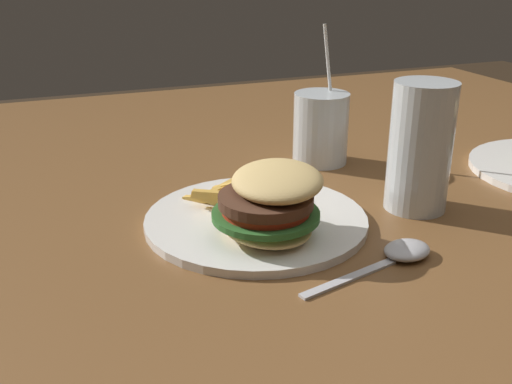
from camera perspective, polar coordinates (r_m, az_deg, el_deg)
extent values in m
cube|color=brown|center=(0.86, 11.15, -0.12)|extent=(1.38, 1.35, 0.03)
cylinder|color=brown|center=(1.79, 16.34, -1.05)|extent=(0.08, 0.08, 0.68)
cylinder|color=white|center=(0.71, 0.00, -2.67)|extent=(0.26, 0.26, 0.01)
ellipsoid|color=#DBB770|center=(0.66, 0.93, -3.26)|extent=(0.13, 0.12, 0.02)
cylinder|color=#2D6628|center=(0.66, 0.94, -2.16)|extent=(0.14, 0.14, 0.01)
cylinder|color=red|center=(0.65, 0.94, -1.56)|extent=(0.12, 0.12, 0.01)
cylinder|color=#4C2D1E|center=(0.65, 0.95, -0.75)|extent=(0.12, 0.12, 0.01)
ellipsoid|color=#DBB770|center=(0.65, 1.98, 1.11)|extent=(0.13, 0.12, 0.04)
cube|color=gold|center=(0.77, -2.90, 0.51)|extent=(0.06, 0.06, 0.01)
cube|color=gold|center=(0.75, -1.34, -0.05)|extent=(0.05, 0.04, 0.01)
cube|color=gold|center=(0.73, -1.22, -0.04)|extent=(0.08, 0.04, 0.01)
cube|color=gold|center=(0.74, 2.20, -0.48)|extent=(0.09, 0.02, 0.03)
cube|color=gold|center=(0.79, 0.10, 1.00)|extent=(0.04, 0.05, 0.01)
cube|color=gold|center=(0.75, -4.53, -0.65)|extent=(0.06, 0.06, 0.02)
cube|color=gold|center=(0.73, -0.34, -0.29)|extent=(0.03, 0.08, 0.01)
cube|color=gold|center=(0.73, -0.40, 0.57)|extent=(0.06, 0.02, 0.02)
cube|color=gold|center=(0.73, -3.23, -1.08)|extent=(0.05, 0.07, 0.03)
cube|color=gold|center=(0.75, -1.61, 0.68)|extent=(0.06, 0.06, 0.03)
cube|color=gold|center=(0.74, -0.86, -0.24)|extent=(0.06, 0.02, 0.03)
cube|color=gold|center=(0.74, -2.29, 0.11)|extent=(0.08, 0.03, 0.03)
cube|color=gold|center=(0.73, -2.96, -0.35)|extent=(0.04, 0.07, 0.01)
cylinder|color=silver|center=(0.76, 15.34, 4.14)|extent=(0.08, 0.08, 0.16)
cylinder|color=gold|center=(0.76, 15.30, 3.76)|extent=(0.07, 0.07, 0.15)
cylinder|color=silver|center=(0.91, 6.18, 6.06)|extent=(0.08, 0.08, 0.11)
cylinder|color=#EFA819|center=(0.92, 6.16, 5.49)|extent=(0.07, 0.07, 0.09)
cylinder|color=white|center=(0.92, 7.12, 9.28)|extent=(0.03, 0.02, 0.20)
ellipsoid|color=silver|center=(0.66, 14.18, -5.38)|extent=(0.06, 0.06, 0.02)
cube|color=silver|center=(0.61, 8.90, -8.10)|extent=(0.04, 0.12, 0.00)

